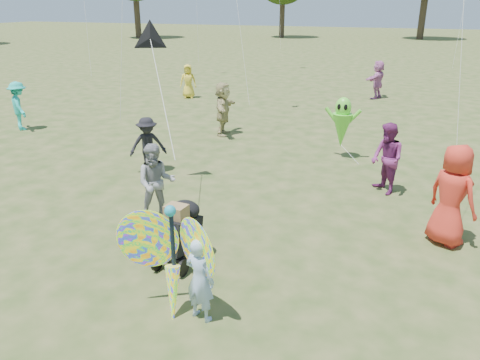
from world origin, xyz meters
name	(u,v)px	position (x,y,z in m)	size (l,w,h in m)	color
ground	(219,275)	(0.00, 0.00, 0.00)	(160.00, 160.00, 0.00)	#51592B
child_girl	(200,279)	(0.21, -1.10, 0.63)	(0.46, 0.30, 1.26)	#97B4D7
adult_man	(156,183)	(-1.99, 1.49, 0.80)	(0.78, 0.61, 1.61)	gray
grey_bag	(138,225)	(-2.15, 0.98, 0.08)	(0.51, 0.42, 0.16)	gray
crowd_a	(452,195)	(3.47, 2.51, 0.94)	(0.92, 0.60, 1.89)	red
crowd_b	(148,145)	(-3.68, 3.94, 0.72)	(0.94, 0.54, 1.45)	black
crowd_d	(223,109)	(-3.27, 7.98, 0.88)	(1.63, 0.52, 1.76)	tan
crowd_e	(387,159)	(2.20, 4.64, 0.83)	(0.80, 0.62, 1.65)	#752764
crowd_g	(188,81)	(-7.25, 13.31, 0.76)	(0.74, 0.48, 1.52)	yellow
crowd_i	(19,106)	(-10.06, 6.09, 0.83)	(1.07, 0.62, 1.66)	#21B4A7
crowd_j	(378,80)	(0.87, 16.29, 0.85)	(1.58, 0.50, 1.71)	#C570B2
jogging_stroller	(180,229)	(-0.77, 0.17, 0.61)	(0.56, 1.08, 1.09)	black
butterfly_kite	(172,259)	(-0.22, -1.08, 0.84)	(1.74, 0.75, 1.84)	orange
delta_kite_rig	(150,39)	(-3.01, 3.31, 3.40)	(1.89, 2.06, 2.54)	black
alien_kite	(342,125)	(0.80, 6.88, 0.97)	(1.12, 0.69, 1.74)	#61DB33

